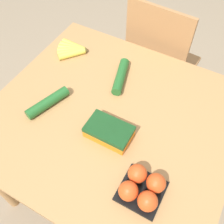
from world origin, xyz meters
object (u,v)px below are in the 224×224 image
(chair, at_px, (159,64))
(cucumber_far, at_px, (121,76))
(cucumber_near, at_px, (48,102))
(banana_bunch, at_px, (73,50))
(tomato_pack, at_px, (142,188))
(carrot_bag, at_px, (109,131))

(chair, bearing_deg, cucumber_far, 87.53)
(cucumber_near, height_order, cucumber_far, same)
(banana_bunch, relative_size, cucumber_far, 0.73)
(tomato_pack, height_order, carrot_bag, tomato_pack)
(chair, relative_size, cucumber_far, 4.48)
(carrot_bag, distance_m, cucumber_far, 0.33)
(chair, relative_size, tomato_pack, 6.17)
(banana_bunch, distance_m, tomato_pack, 0.84)
(tomato_pack, bearing_deg, cucumber_near, 163.84)
(chair, xyz_separation_m, cucumber_far, (-0.05, -0.47, 0.29))
(banana_bunch, xyz_separation_m, cucumber_far, (0.33, -0.06, 0.01))
(banana_bunch, xyz_separation_m, carrot_bag, (0.43, -0.37, 0.02))
(cucumber_far, bearing_deg, tomato_pack, -54.46)
(tomato_pack, bearing_deg, banana_bunch, 141.59)
(chair, relative_size, cucumber_near, 4.49)
(cucumber_far, bearing_deg, cucumber_near, -125.06)
(chair, height_order, banana_bunch, chair)
(tomato_pack, xyz_separation_m, cucumber_far, (-0.33, 0.47, -0.02))
(banana_bunch, bearing_deg, cucumber_far, -9.68)
(carrot_bag, xyz_separation_m, cucumber_far, (-0.11, 0.31, -0.01))
(banana_bunch, xyz_separation_m, tomato_pack, (0.66, -0.52, 0.02))
(chair, height_order, tomato_pack, chair)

